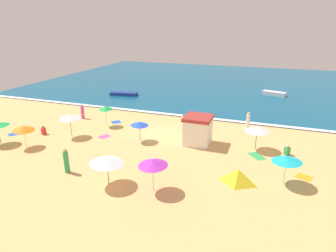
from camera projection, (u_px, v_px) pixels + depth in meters
The scene contains 26 objects.
ground_plane at pixel (154, 133), 28.80m from camera, with size 60.00×60.00×0.00m, color #E5B26B.
ocean_water at pixel (212, 82), 53.57m from camera, with size 60.00×44.00×0.10m, color #0F567A.
wave_breaker_foam at pixel (174, 115), 34.34m from camera, with size 57.00×0.70×0.01m, color white.
lifeguard_cabana at pixel (198, 130), 25.96m from camera, with size 2.41×2.49×2.60m.
beach_umbrella_0 at pixel (70, 117), 27.31m from camera, with size 2.65×2.66×2.31m.
beach_umbrella_1 at pixel (153, 163), 18.34m from camera, with size 2.71×2.71×2.26m.
beach_umbrella_2 at pixel (287, 160), 19.19m from camera, with size 2.43×2.42×2.04m.
beach_umbrella_3 at pixel (106, 108), 30.24m from camera, with size 2.11×2.12×2.25m.
beach_umbrella_4 at pixel (257, 129), 24.49m from camera, with size 2.85×2.84×2.19m.
beach_umbrella_5 at pixel (140, 124), 26.39m from camera, with size 2.27×2.27×1.92m.
beach_umbrella_6 at pixel (107, 160), 19.12m from camera, with size 3.08×3.07×2.08m.
beach_umbrella_7 at pixel (23, 128), 25.02m from camera, with size 2.23×2.21×2.09m.
beach_tent at pixel (238, 176), 19.67m from camera, with size 2.08×1.60×1.08m.
beachgoer_0 at pixel (44, 131), 28.45m from camera, with size 0.56×0.56×0.87m.
beachgoer_1 at pixel (287, 150), 23.98m from camera, with size 0.53×0.53×0.91m.
beachgoer_2 at pixel (184, 124), 28.86m from camera, with size 0.46×0.46×1.86m.
beachgoer_3 at pixel (83, 112), 33.04m from camera, with size 0.50×0.50×1.68m.
beachgoer_4 at pixel (248, 121), 29.77m from camera, with size 0.48×0.48×1.81m.
beachgoer_5 at pixel (66, 161), 21.02m from camera, with size 0.54×0.54×1.90m.
beach_towel_0 at pixel (116, 122), 32.07m from camera, with size 1.44×1.44×0.01m.
beach_towel_1 at pixel (16, 134), 28.67m from camera, with size 1.52×1.58×0.01m.
beach_towel_2 at pixel (304, 177), 20.62m from camera, with size 1.32×1.22×0.01m.
beach_towel_3 at pixel (104, 136), 27.99m from camera, with size 1.20×1.32×0.01m.
beach_towel_4 at pixel (257, 156), 23.87m from camera, with size 1.64×1.73×0.01m.
small_boat_0 at pixel (124, 94), 43.44m from camera, with size 4.23×1.90×0.48m.
small_boat_1 at pixel (274, 94), 43.28m from camera, with size 3.49×1.96×0.60m.
Camera 1 is at (10.45, -24.79, 10.39)m, focal length 30.89 mm.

